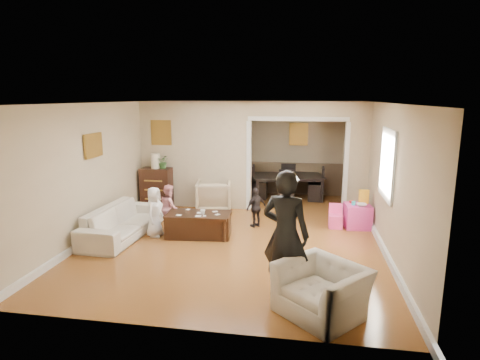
% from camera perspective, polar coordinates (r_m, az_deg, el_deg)
% --- Properties ---
extents(floor, '(7.00, 7.00, 0.00)m').
position_cam_1_polar(floor, '(8.16, -0.23, -7.52)').
color(floor, '#AB682C').
rests_on(floor, ground).
extents(partition_left, '(2.75, 0.18, 2.60)m').
position_cam_1_polar(partition_left, '(9.86, -6.41, 3.58)').
color(partition_left, '#BFAF8C').
rests_on(partition_left, ground).
extents(partition_right, '(0.55, 0.18, 2.60)m').
position_cam_1_polar(partition_right, '(9.57, 16.42, 2.92)').
color(partition_right, '#BFAF8C').
rests_on(partition_right, ground).
extents(partition_header, '(2.22, 0.18, 0.35)m').
position_cam_1_polar(partition_header, '(9.39, 8.36, 10.02)').
color(partition_header, '#BFAF8C').
rests_on(partition_header, partition_right).
extents(window_pane, '(0.03, 0.95, 1.10)m').
position_cam_1_polar(window_pane, '(7.42, 20.49, 2.13)').
color(window_pane, white).
rests_on(window_pane, ground).
extents(framed_art_partition, '(0.45, 0.03, 0.55)m').
position_cam_1_polar(framed_art_partition, '(9.95, -11.25, 6.70)').
color(framed_art_partition, brown).
rests_on(framed_art_partition, partition_left).
extents(framed_art_sofa_wall, '(0.03, 0.55, 0.40)m').
position_cam_1_polar(framed_art_sofa_wall, '(8.10, -20.33, 4.69)').
color(framed_art_sofa_wall, brown).
extents(framed_art_alcove, '(0.45, 0.03, 0.55)m').
position_cam_1_polar(framed_art_alcove, '(11.07, 8.41, 6.52)').
color(framed_art_alcove, brown).
extents(sofa, '(0.93, 2.14, 0.61)m').
position_cam_1_polar(sofa, '(8.16, -16.55, -5.76)').
color(sofa, beige).
rests_on(sofa, ground).
extents(armchair_back, '(0.92, 0.94, 0.75)m').
position_cam_1_polar(armchair_back, '(9.52, -3.77, -2.35)').
color(armchair_back, tan).
rests_on(armchair_back, ground).
extents(armchair_front, '(1.33, 1.32, 0.65)m').
position_cam_1_polar(armchair_front, '(5.28, 11.64, -15.24)').
color(armchair_front, beige).
rests_on(armchair_front, ground).
extents(dresser, '(0.73, 0.41, 1.00)m').
position_cam_1_polar(dresser, '(10.00, -11.88, -1.15)').
color(dresser, '#331A0F').
rests_on(dresser, ground).
extents(table_lamp, '(0.22, 0.22, 0.36)m').
position_cam_1_polar(table_lamp, '(9.87, -12.05, 2.70)').
color(table_lamp, '#F4E8C7').
rests_on(table_lamp, dresser).
extents(potted_plant, '(0.30, 0.26, 0.33)m').
position_cam_1_polar(potted_plant, '(9.80, -10.95, 2.59)').
color(potted_plant, '#38652C').
rests_on(potted_plant, dresser).
extents(coffee_table, '(1.29, 0.74, 0.46)m').
position_cam_1_polar(coffee_table, '(7.93, -5.94, -6.39)').
color(coffee_table, '#331D10').
rests_on(coffee_table, ground).
extents(coffee_cup, '(0.11, 0.11, 0.09)m').
position_cam_1_polar(coffee_cup, '(7.78, -5.37, -4.60)').
color(coffee_cup, white).
rests_on(coffee_cup, coffee_table).
extents(play_table, '(0.57, 0.57, 0.50)m').
position_cam_1_polar(play_table, '(8.75, 16.50, -4.97)').
color(play_table, '#E03B9E').
rests_on(play_table, ground).
extents(cereal_box, '(0.21, 0.09, 0.30)m').
position_cam_1_polar(cereal_box, '(8.75, 17.36, -2.30)').
color(cereal_box, yellow).
rests_on(cereal_box, play_table).
extents(cyan_cup, '(0.08, 0.08, 0.08)m').
position_cam_1_polar(cyan_cup, '(8.61, 15.99, -3.21)').
color(cyan_cup, '#2AC7D2').
rests_on(cyan_cup, play_table).
extents(toy_block, '(0.10, 0.09, 0.05)m').
position_cam_1_polar(toy_block, '(8.77, 15.74, -3.02)').
color(toy_block, red).
rests_on(toy_block, play_table).
extents(play_bowl, '(0.24, 0.24, 0.05)m').
position_cam_1_polar(play_bowl, '(8.56, 17.04, -3.45)').
color(play_bowl, silver).
rests_on(play_bowl, play_table).
extents(dining_table, '(2.05, 1.42, 0.66)m').
position_cam_1_polar(dining_table, '(10.70, 6.81, -1.07)').
color(dining_table, black).
rests_on(dining_table, ground).
extents(adult_person, '(0.75, 0.60, 1.79)m').
position_cam_1_polar(adult_person, '(5.41, 6.57, -7.80)').
color(adult_person, black).
rests_on(adult_person, ground).
extents(child_kneel_a, '(0.35, 0.51, 0.99)m').
position_cam_1_polar(child_kneel_a, '(7.98, -12.18, -4.50)').
color(child_kneel_a, white).
rests_on(child_kneel_a, ground).
extents(child_kneel_b, '(0.52, 0.57, 0.95)m').
position_cam_1_polar(child_kneel_b, '(8.34, -10.09, -3.86)').
color(child_kneel_b, pink).
rests_on(child_kneel_b, ground).
extents(child_toddler, '(0.49, 0.49, 0.84)m').
position_cam_1_polar(child_toddler, '(8.39, 2.34, -3.97)').
color(child_toddler, black).
rests_on(child_toddler, ground).
extents(craft_papers, '(0.84, 0.51, 0.00)m').
position_cam_1_polar(craft_papers, '(7.83, -5.77, -4.83)').
color(craft_papers, white).
rests_on(craft_papers, coffee_table).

